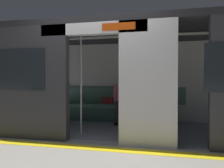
# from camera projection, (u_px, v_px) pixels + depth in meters

# --- Properties ---
(ground_plane) EXTENTS (60.00, 60.00, 0.00)m
(ground_plane) POSITION_uv_depth(u_px,v_px,m) (93.00, 143.00, 3.93)
(ground_plane) COLOR gray
(platform_edge_strip) EXTENTS (8.00, 0.24, 0.01)m
(platform_edge_strip) POSITION_uv_depth(u_px,v_px,m) (87.00, 148.00, 3.63)
(platform_edge_strip) COLOR yellow
(platform_edge_strip) RESTS_ON ground_plane
(train_car) EXTENTS (6.40, 2.52, 2.21)m
(train_car) POSITION_uv_depth(u_px,v_px,m) (105.00, 64.00, 4.97)
(train_car) COLOR silver
(train_car) RESTS_ON ground_plane
(bench_seat) EXTENTS (2.96, 0.44, 0.46)m
(bench_seat) POSITION_uv_depth(u_px,v_px,m) (116.00, 108.00, 5.88)
(bench_seat) COLOR #4C7566
(bench_seat) RESTS_ON ground_plane
(person_seated) EXTENTS (0.55, 0.68, 1.18)m
(person_seated) POSITION_uv_depth(u_px,v_px,m) (124.00, 96.00, 5.77)
(person_seated) COLOR pink
(person_seated) RESTS_ON ground_plane
(handbag) EXTENTS (0.26, 0.15, 0.17)m
(handbag) POSITION_uv_depth(u_px,v_px,m) (108.00, 101.00, 5.96)
(handbag) COLOR maroon
(handbag) RESTS_ON bench_seat
(book) EXTENTS (0.24, 0.27, 0.03)m
(book) POSITION_uv_depth(u_px,v_px,m) (139.00, 104.00, 5.78)
(book) COLOR #33723F
(book) RESTS_ON bench_seat
(grab_pole_door) EXTENTS (0.04, 0.04, 2.07)m
(grab_pole_door) POSITION_uv_depth(u_px,v_px,m) (81.00, 83.00, 4.49)
(grab_pole_door) COLOR silver
(grab_pole_door) RESTS_ON ground_plane
(grab_pole_far) EXTENTS (0.04, 0.04, 2.07)m
(grab_pole_far) POSITION_uv_depth(u_px,v_px,m) (123.00, 83.00, 4.42)
(grab_pole_far) COLOR silver
(grab_pole_far) RESTS_ON ground_plane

